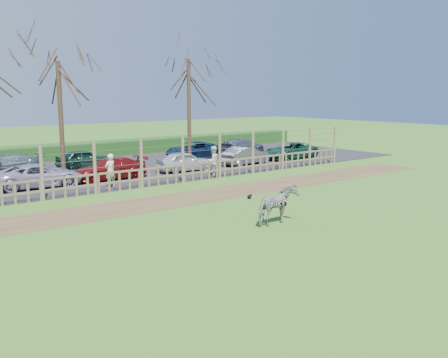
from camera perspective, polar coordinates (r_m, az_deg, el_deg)
ground at (r=19.30m, az=2.25°, el=-4.53°), size 120.00×120.00×0.00m
dirt_strip at (r=22.82m, az=-5.08°, el=-2.30°), size 34.00×2.80×0.01m
asphalt at (r=31.55m, az=-15.04°, el=0.81°), size 44.00×13.00×0.04m
hedge at (r=37.98m, az=-19.25°, el=2.88°), size 46.00×2.00×1.10m
fence at (r=25.64m, az=-9.38°, el=0.77°), size 30.16×0.16×2.50m
tree_mid at (r=29.53m, az=-18.30°, el=9.50°), size 4.80×4.80×6.83m
tree_right at (r=34.10m, az=-4.05°, el=10.58°), size 4.80×4.80×7.35m
zebra at (r=18.38m, az=6.15°, el=-2.99°), size 1.81×1.01×1.45m
visitor_a at (r=25.77m, az=-12.87°, el=0.92°), size 0.73×0.60×1.72m
visitor_b at (r=28.68m, az=-1.25°, el=2.05°), size 0.84×0.66×1.72m
crow at (r=22.82m, az=2.92°, el=-2.02°), size 0.26×0.19×0.21m
car_2 at (r=26.92m, az=-20.36°, el=0.36°), size 4.47×2.36×1.20m
car_3 at (r=28.33m, az=-12.96°, el=1.17°), size 4.18×1.78×1.20m
car_4 at (r=30.56m, az=-4.47°, el=2.01°), size 3.68×1.86×1.20m
car_5 at (r=33.30m, az=2.41°, el=2.68°), size 3.77×1.73×1.20m
car_6 at (r=36.46m, az=7.61°, el=3.22°), size 4.34×2.04×1.20m
car_9 at (r=31.80m, az=-23.60°, el=1.52°), size 4.30×2.13×1.20m
car_10 at (r=32.93m, az=-15.65°, el=2.24°), size 3.60×1.62×1.20m
car_12 at (r=36.64m, az=-3.54°, el=3.32°), size 4.44×2.28×1.20m
car_13 at (r=39.44m, az=2.10°, el=3.80°), size 4.32×2.19×1.20m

